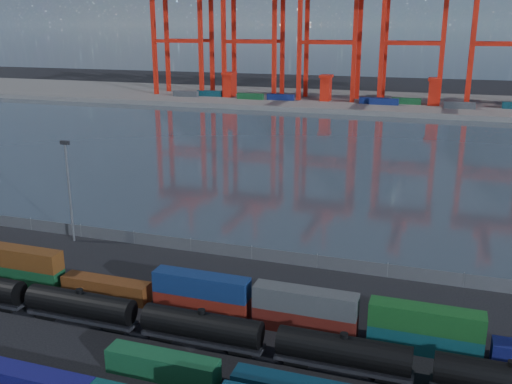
% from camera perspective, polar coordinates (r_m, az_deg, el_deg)
% --- Properties ---
extents(ground, '(700.00, 700.00, 0.00)m').
position_cam_1_polar(ground, '(63.42, -9.02, -16.13)').
color(ground, black).
rests_on(ground, ground).
extents(harbor_water, '(700.00, 700.00, 0.00)m').
position_cam_1_polar(harbor_water, '(157.83, 8.72, 3.80)').
color(harbor_water, '#2C3740').
rests_on(harbor_water, ground).
extents(far_quay, '(700.00, 70.00, 2.00)m').
position_cam_1_polar(far_quay, '(260.35, 12.87, 8.73)').
color(far_quay, '#514F4C').
rests_on(far_quay, ground).
extents(container_row_south, '(140.70, 2.42, 5.16)m').
position_cam_1_polar(container_row_south, '(60.52, -22.02, -16.51)').
color(container_row_south, '#494D4F').
rests_on(container_row_south, ground).
extents(container_row_north, '(142.22, 2.43, 5.19)m').
position_cam_1_polar(container_row_north, '(72.28, -8.97, -9.81)').
color(container_row_north, navy).
rests_on(container_row_north, ground).
extents(tanker_string, '(107.03, 3.01, 4.31)m').
position_cam_1_polar(tanker_string, '(64.14, -5.43, -13.33)').
color(tanker_string, black).
rests_on(tanker_string, ground).
extents(waterfront_fence, '(160.12, 0.12, 2.20)m').
position_cam_1_polar(waterfront_fence, '(85.84, -0.43, -6.13)').
color(waterfront_fence, '#595B5E').
rests_on(waterfront_fence, ground).
extents(yard_light_mast, '(1.60, 0.40, 16.60)m').
position_cam_1_polar(yard_light_mast, '(95.12, -18.20, 0.57)').
color(yard_light_mast, slate).
rests_on(yard_light_mast, ground).
extents(gantry_cranes, '(201.93, 51.70, 70.01)m').
position_cam_1_polar(gantry_cranes, '(252.49, 11.54, 18.13)').
color(gantry_cranes, red).
rests_on(gantry_cranes, ground).
extents(quay_containers, '(172.58, 10.99, 2.60)m').
position_cam_1_polar(quay_containers, '(247.11, 9.97, 9.03)').
color(quay_containers, navy).
rests_on(quay_containers, far_quay).
extents(straddle_carriers, '(140.00, 7.00, 11.10)m').
position_cam_1_polar(straddle_carriers, '(249.95, 12.14, 10.04)').
color(straddle_carriers, red).
rests_on(straddle_carriers, far_quay).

